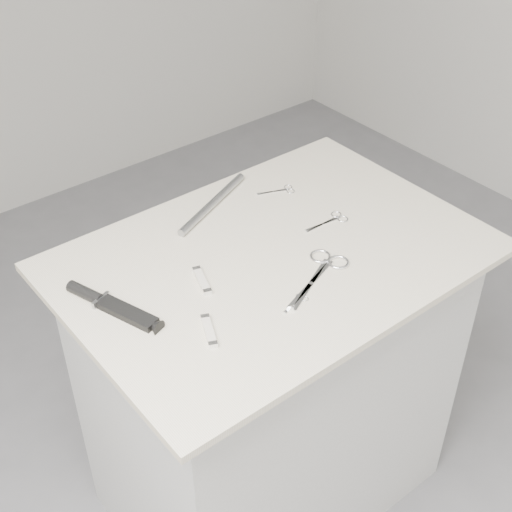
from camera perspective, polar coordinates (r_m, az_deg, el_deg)
ground at (r=2.38m, az=1.07°, el=-17.82°), size 4.00×4.00×0.01m
plinth at (r=2.02m, az=1.21°, el=-10.47°), size 0.90×0.60×0.90m
display_board at (r=1.71m, az=1.41°, el=-0.08°), size 1.00×0.70×0.02m
large_shears at (r=1.66m, az=5.37°, el=-0.94°), size 0.22×0.14×0.01m
embroidery_scissors_a at (r=1.82m, az=6.13°, el=2.89°), size 0.12×0.05×0.00m
embroidery_scissors_b at (r=1.93m, az=2.07°, el=5.27°), size 0.10×0.06×0.00m
tiny_scissors at (r=1.57m, az=3.33°, el=-3.67°), size 0.07×0.04×0.00m
sheathed_knife at (r=1.58m, az=-11.77°, el=-3.74°), size 0.11×0.24×0.03m
pocket_knife_a at (r=1.49m, az=-3.79°, el=-5.99°), size 0.06×0.09×0.01m
pocket_knife_b at (r=1.62m, az=-4.36°, el=-1.95°), size 0.05×0.10×0.01m
metal_rail at (r=1.86m, az=-3.49°, el=4.23°), size 0.29×0.14×0.02m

